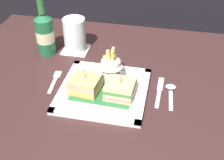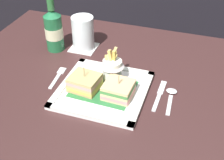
{
  "view_description": "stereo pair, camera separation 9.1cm",
  "coord_description": "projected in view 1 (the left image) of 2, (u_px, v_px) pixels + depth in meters",
  "views": [
    {
      "loc": [
        0.13,
        -0.78,
        1.39
      ],
      "look_at": [
        -0.02,
        -0.02,
        0.81
      ],
      "focal_mm": 48.58,
      "sensor_mm": 36.0,
      "label": 1
    },
    {
      "loc": [
        0.22,
        -0.75,
        1.39
      ],
      "look_at": [
        -0.02,
        -0.02,
        0.81
      ],
      "focal_mm": 48.58,
      "sensor_mm": 36.0,
      "label": 2
    }
  ],
  "objects": [
    {
      "name": "dining_table",
      "position": [
        120.0,
        110.0,
        1.06
      ],
      "size": [
        1.23,
        0.91,
        0.77
      ],
      "color": "#3B2221",
      "rests_on": "ground_plane"
    },
    {
      "name": "square_plate",
      "position": [
        104.0,
        91.0,
        0.98
      ],
      "size": [
        0.28,
        0.28,
        0.02
      ],
      "color": "white",
      "rests_on": "dining_table"
    },
    {
      "name": "sandwich_half_left",
      "position": [
        85.0,
        85.0,
        0.96
      ],
      "size": [
        0.1,
        0.09,
        0.08
      ],
      "color": "tan",
      "rests_on": "square_plate"
    },
    {
      "name": "sandwich_half_right",
      "position": [
        120.0,
        89.0,
        0.94
      ],
      "size": [
        0.09,
        0.09,
        0.08
      ],
      "color": "#DEB28A",
      "rests_on": "square_plate"
    },
    {
      "name": "fries_cup",
      "position": [
        111.0,
        66.0,
        0.99
      ],
      "size": [
        0.08,
        0.08,
        0.11
      ],
      "color": "silver",
      "rests_on": "square_plate"
    },
    {
      "name": "beer_bottle",
      "position": [
        45.0,
        33.0,
        1.13
      ],
      "size": [
        0.07,
        0.07,
        0.24
      ],
      "color": "#1F6238",
      "rests_on": "dining_table"
    },
    {
      "name": "drink_coaster",
      "position": [
        76.0,
        49.0,
        1.19
      ],
      "size": [
        0.1,
        0.1,
        0.0
      ],
      "primitive_type": "cube",
      "color": "silver",
      "rests_on": "dining_table"
    },
    {
      "name": "water_glass",
      "position": [
        75.0,
        37.0,
        1.16
      ],
      "size": [
        0.09,
        0.09,
        0.13
      ],
      "color": "silver",
      "rests_on": "dining_table"
    },
    {
      "name": "fork",
      "position": [
        55.0,
        80.0,
        1.03
      ],
      "size": [
        0.03,
        0.13,
        0.0
      ],
      "color": "silver",
      "rests_on": "dining_table"
    },
    {
      "name": "knife",
      "position": [
        159.0,
        90.0,
        0.99
      ],
      "size": [
        0.02,
        0.16,
        0.0
      ],
      "color": "silver",
      "rests_on": "dining_table"
    },
    {
      "name": "spoon",
      "position": [
        171.0,
        90.0,
        0.98
      ],
      "size": [
        0.04,
        0.13,
        0.01
      ],
      "color": "silver",
      "rests_on": "dining_table"
    }
  ]
}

